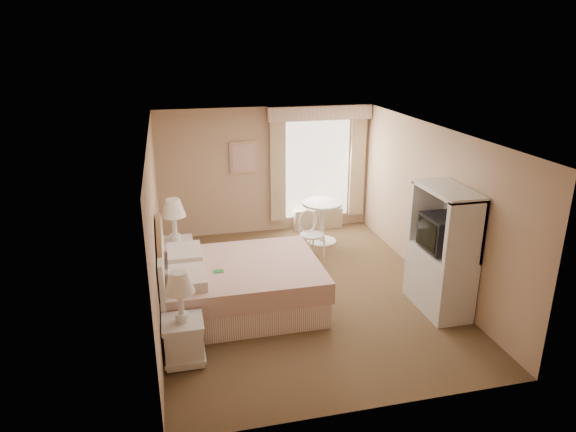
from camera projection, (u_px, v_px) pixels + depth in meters
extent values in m
cube|color=brown|center=(301.00, 291.00, 7.99)|extent=(4.20, 5.50, 0.01)
cube|color=silver|center=(302.00, 131.00, 7.16)|extent=(4.20, 5.50, 0.01)
cube|color=tan|center=(266.00, 171.00, 10.10)|extent=(4.20, 0.01, 2.50)
cube|color=tan|center=(373.00, 306.00, 5.05)|extent=(4.20, 0.01, 2.50)
cube|color=tan|center=(156.00, 227.00, 7.11)|extent=(0.01, 5.50, 2.50)
cube|color=tan|center=(431.00, 205.00, 8.03)|extent=(0.01, 5.50, 2.50)
cube|color=white|center=(317.00, 168.00, 10.30)|extent=(1.30, 0.02, 2.00)
cube|color=beige|center=(278.00, 171.00, 10.07)|extent=(0.30, 0.08, 2.05)
cube|color=beige|center=(357.00, 167.00, 10.43)|extent=(0.30, 0.08, 2.05)
cube|color=tan|center=(320.00, 113.00, 9.84)|extent=(2.05, 0.20, 0.28)
cube|color=beige|center=(318.00, 218.00, 10.56)|extent=(1.00, 0.22, 0.42)
cube|color=tan|center=(243.00, 157.00, 9.87)|extent=(0.52, 0.03, 0.62)
cube|color=beige|center=(243.00, 158.00, 9.85)|extent=(0.42, 0.02, 0.52)
cube|color=tan|center=(239.00, 296.00, 7.45)|extent=(2.25, 1.72, 0.39)
cube|color=beige|center=(239.00, 274.00, 7.34)|extent=(2.32, 1.78, 0.30)
cube|color=beige|center=(188.00, 278.00, 6.74)|extent=(0.48, 0.66, 0.15)
cube|color=beige|center=(185.00, 254.00, 7.48)|extent=(0.48, 0.66, 0.15)
cube|color=#268D3C|center=(218.00, 271.00, 7.08)|extent=(0.14, 0.10, 0.01)
cube|color=white|center=(163.00, 278.00, 7.09)|extent=(0.06, 1.82, 1.18)
cylinder|color=#A67958|center=(163.00, 271.00, 7.06)|extent=(0.05, 1.61, 1.61)
cube|color=silver|center=(184.00, 343.00, 6.19)|extent=(0.45, 0.45, 0.49)
cube|color=silver|center=(182.00, 323.00, 6.09)|extent=(0.49, 0.49, 0.06)
cube|color=silver|center=(185.00, 354.00, 6.24)|extent=(0.49, 0.49, 0.05)
cylinder|color=white|center=(182.00, 317.00, 6.07)|extent=(0.16, 0.16, 0.10)
cylinder|color=white|center=(181.00, 302.00, 6.00)|extent=(0.07, 0.07, 0.39)
cone|color=white|center=(179.00, 282.00, 5.92)|extent=(0.35, 0.35, 0.25)
cube|color=silver|center=(177.00, 260.00, 8.40)|extent=(0.50, 0.50, 0.54)
cube|color=silver|center=(176.00, 243.00, 8.30)|extent=(0.54, 0.54, 0.07)
cube|color=silver|center=(178.00, 270.00, 8.46)|extent=(0.54, 0.54, 0.05)
cylinder|color=white|center=(175.00, 238.00, 8.27)|extent=(0.17, 0.17, 0.11)
cylinder|color=white|center=(174.00, 225.00, 8.20)|extent=(0.08, 0.08, 0.43)
cone|color=white|center=(173.00, 208.00, 8.10)|extent=(0.39, 0.39, 0.28)
cylinder|color=white|center=(321.00, 241.00, 9.91)|extent=(0.56, 0.56, 0.03)
cylinder|color=white|center=(322.00, 222.00, 9.78)|extent=(0.09, 0.09, 0.76)
cylinder|color=silver|center=(322.00, 203.00, 9.66)|extent=(0.76, 0.76, 0.04)
cylinder|color=white|center=(310.00, 251.00, 8.94)|extent=(0.03, 0.03, 0.42)
cylinder|color=white|center=(324.00, 247.00, 9.11)|extent=(0.03, 0.03, 0.42)
cylinder|color=white|center=(299.00, 246.00, 9.19)|extent=(0.03, 0.03, 0.42)
cylinder|color=white|center=(313.00, 242.00, 9.36)|extent=(0.03, 0.03, 0.42)
cylinder|color=silver|center=(312.00, 235.00, 9.08)|extent=(0.53, 0.53, 0.04)
torus|color=white|center=(308.00, 221.00, 9.10)|extent=(0.41, 0.24, 0.40)
cylinder|color=white|center=(299.00, 225.00, 9.06)|extent=(0.03, 0.03, 0.37)
cylinder|color=white|center=(314.00, 222.00, 9.23)|extent=(0.03, 0.03, 0.37)
cube|color=silver|center=(439.00, 279.00, 7.38)|extent=(0.55, 1.09, 0.89)
cube|color=silver|center=(465.00, 234.00, 6.62)|extent=(0.55, 0.08, 0.89)
cube|color=silver|center=(427.00, 210.00, 7.55)|extent=(0.55, 0.08, 0.89)
cube|color=silver|center=(448.00, 190.00, 6.93)|extent=(0.55, 1.09, 0.06)
cube|color=silver|center=(462.00, 220.00, 7.14)|extent=(0.04, 1.09, 0.89)
cube|color=black|center=(443.00, 233.00, 7.13)|extent=(0.48, 0.60, 0.48)
cube|color=black|center=(427.00, 234.00, 7.08)|extent=(0.02, 0.50, 0.40)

